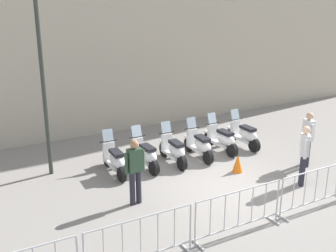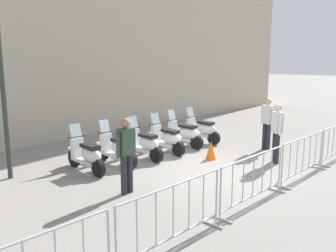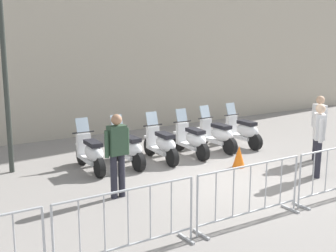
% 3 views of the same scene
% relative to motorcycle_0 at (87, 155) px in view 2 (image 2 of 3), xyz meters
% --- Properties ---
extents(ground_plane, '(120.00, 120.00, 0.00)m').
position_rel_motorcycle_0_xyz_m(ground_plane, '(1.95, -2.81, -0.45)').
color(ground_plane, gray).
extents(motorcycle_0, '(0.69, 1.71, 1.24)m').
position_rel_motorcycle_0_xyz_m(motorcycle_0, '(0.00, 0.00, 0.00)').
color(motorcycle_0, black).
rests_on(motorcycle_0, ground).
extents(motorcycle_1, '(0.61, 1.72, 1.24)m').
position_rel_motorcycle_0_xyz_m(motorcycle_1, '(0.94, -0.22, 0.00)').
color(motorcycle_1, black).
rests_on(motorcycle_1, ground).
extents(motorcycle_2, '(0.70, 1.71, 1.24)m').
position_rel_motorcycle_0_xyz_m(motorcycle_2, '(1.87, -0.48, 0.00)').
color(motorcycle_2, black).
rests_on(motorcycle_2, ground).
extents(motorcycle_3, '(0.70, 1.71, 1.24)m').
position_rel_motorcycle_0_xyz_m(motorcycle_3, '(2.82, -0.64, 0.00)').
color(motorcycle_3, black).
rests_on(motorcycle_3, ground).
extents(motorcycle_4, '(0.59, 1.72, 1.24)m').
position_rel_motorcycle_0_xyz_m(motorcycle_4, '(3.79, -0.69, 0.00)').
color(motorcycle_4, black).
rests_on(motorcycle_4, ground).
extents(motorcycle_5, '(0.63, 1.72, 1.24)m').
position_rel_motorcycle_0_xyz_m(motorcycle_5, '(4.74, -0.86, 0.00)').
color(motorcycle_5, black).
rests_on(motorcycle_5, ground).
extents(barrier_segment_1, '(2.27, 0.81, 1.07)m').
position_rel_motorcycle_0_xyz_m(barrier_segment_1, '(-1.92, -4.04, 0.07)').
color(barrier_segment_1, '#B2B5B7').
rests_on(barrier_segment_1, ground).
extents(barrier_segment_2, '(2.27, 0.81, 1.07)m').
position_rel_motorcycle_0_xyz_m(barrier_segment_2, '(0.44, -4.46, 0.07)').
color(barrier_segment_2, '#B2B5B7').
rests_on(barrier_segment_2, ground).
extents(barrier_segment_3, '(2.27, 0.81, 1.07)m').
position_rel_motorcycle_0_xyz_m(barrier_segment_3, '(2.79, -4.88, 0.07)').
color(barrier_segment_3, '#B2B5B7').
rests_on(barrier_segment_3, ground).
extents(officer_near_row_end, '(0.55, 0.26, 1.73)m').
position_rel_motorcycle_0_xyz_m(officer_near_row_end, '(-0.56, -1.89, 0.53)').
color(officer_near_row_end, '#23232D').
rests_on(officer_near_row_end, ground).
extents(officer_mid_plaza, '(0.36, 0.50, 1.73)m').
position_rel_motorcycle_0_xyz_m(officer_mid_plaza, '(4.96, -3.18, 0.53)').
color(officer_mid_plaza, '#23232D').
rests_on(officer_mid_plaza, ground).
extents(officer_by_barriers, '(0.45, 0.40, 1.73)m').
position_rel_motorcycle_0_xyz_m(officer_by_barriers, '(3.70, -3.89, 0.53)').
color(officer_by_barriers, '#23232D').
rests_on(officer_by_barriers, ground).
extents(traffic_cone, '(0.32, 0.32, 0.55)m').
position_rel_motorcycle_0_xyz_m(traffic_cone, '(2.96, -2.17, -0.18)').
color(traffic_cone, orange).
rests_on(traffic_cone, ground).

